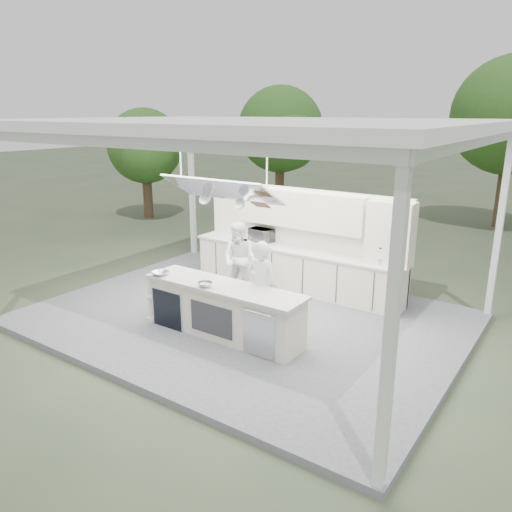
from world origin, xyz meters
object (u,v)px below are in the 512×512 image
Objects in this scene: back_counter at (294,269)px; sous_chef at (240,259)px; demo_island at (223,310)px; head_chef at (262,288)px.

back_counter is 1.32m from sous_chef.
back_counter is 3.12× the size of sous_chef.
demo_island is 1.79× the size of head_chef.
sous_chef is (-0.96, 1.80, 0.34)m from demo_island.
head_chef reaches higher than back_counter.
demo_island is at bearing 38.94° from head_chef.
back_counter is (-0.18, 2.81, 0.00)m from demo_island.
sous_chef reaches higher than demo_island.
head_chef is 2.03m from sous_chef.
head_chef is (0.54, 0.44, 0.39)m from demo_island.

